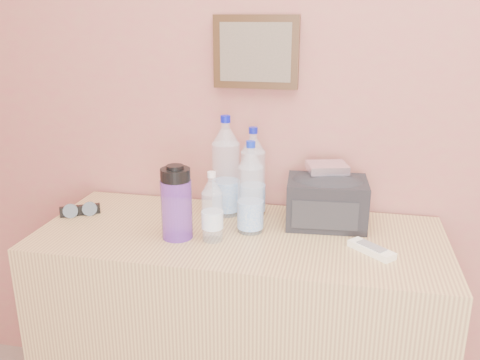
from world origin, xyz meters
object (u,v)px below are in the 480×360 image
sunglasses (80,210)px  foil_packet (327,168)px  pet_large_b (226,172)px  pet_large_d (250,192)px  toiletry_bag (327,199)px  pet_small (212,211)px  pet_large_c (253,177)px  nalgene_bottle (176,203)px  ac_remote (371,250)px  dresser (239,340)px

sunglasses → foil_packet: foil_packet is taller
sunglasses → foil_packet: 0.89m
pet_large_b → pet_large_d: pet_large_b is taller
sunglasses → toiletry_bag: toiletry_bag is taller
pet_small → foil_packet: (0.34, 0.24, 0.09)m
pet_large_c → nalgene_bottle: bearing=-128.5°
pet_large_c → ac_remote: pet_large_c is taller
pet_small → sunglasses: size_ratio=1.63×
toiletry_bag → foil_packet: size_ratio=2.04×
toiletry_bag → sunglasses: bearing=-177.6°
dresser → sunglasses: size_ratio=9.57×
nalgene_bottle → sunglasses: nalgene_bottle is taller
pet_large_b → nalgene_bottle: 0.26m
pet_large_c → pet_large_d: 0.15m
dresser → pet_large_d: pet_large_d is taller
pet_small → nalgene_bottle: bearing=-178.3°
pet_large_d → toiletry_bag: bearing=24.9°
pet_small → nalgene_bottle: (-0.12, -0.00, 0.02)m
pet_large_d → nalgene_bottle: bearing=-156.0°
pet_large_c → ac_remote: 0.49m
pet_large_d → ac_remote: bearing=-12.2°
nalgene_bottle → foil_packet: (0.46, 0.24, 0.08)m
nalgene_bottle → foil_packet: nalgene_bottle is taller
pet_large_d → pet_large_c: bearing=97.8°
toiletry_bag → dresser: bearing=-158.4°
pet_large_c → sunglasses: 0.63m
dresser → pet_small: 0.53m
pet_small → pet_large_b: bearing=92.8°
ac_remote → foil_packet: foil_packet is taller
pet_large_c → sunglasses: pet_large_c is taller
pet_large_d → dresser: bearing=-148.1°
pet_large_c → pet_large_d: bearing=-82.2°
dresser → pet_large_d: 0.56m
pet_large_d → nalgene_bottle: (-0.22, -0.10, -0.02)m
pet_large_b → pet_small: pet_large_b is taller
nalgene_bottle → sunglasses: bearing=164.9°
dresser → toiletry_bag: (0.27, 0.13, 0.51)m
nalgene_bottle → sunglasses: (-0.41, 0.11, -0.10)m
pet_large_d → foil_packet: (0.24, 0.14, 0.06)m
toiletry_bag → pet_large_b: bearing=171.7°
dresser → foil_packet: 0.69m
foil_packet → ac_remote: bearing=-55.8°
pet_large_b → foil_packet: pet_large_b is taller
pet_large_b → pet_small: bearing=-87.2°
nalgene_bottle → toiletry_bag: nalgene_bottle is taller
toiletry_bag → pet_large_d: bearing=-159.3°
pet_large_b → sunglasses: (-0.51, -0.13, -0.14)m
dresser → toiletry_bag: toiletry_bag is taller
pet_large_c → foil_packet: size_ratio=2.45×
pet_large_d → pet_large_b: bearing=130.0°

